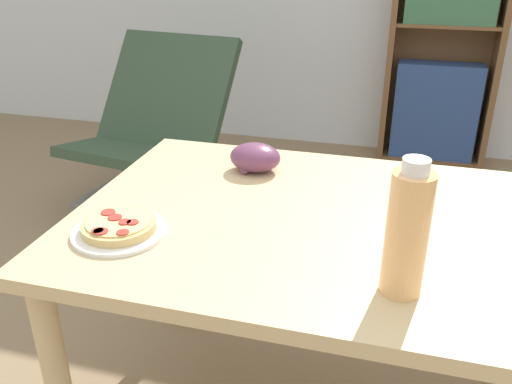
{
  "coord_description": "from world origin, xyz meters",
  "views": [
    {
      "loc": [
        0.14,
        -1.08,
        1.34
      ],
      "look_at": [
        -0.17,
        0.07,
        0.78
      ],
      "focal_mm": 38.0,
      "sensor_mm": 36.0,
      "label": 1
    }
  ],
  "objects_px": {
    "pizza_on_plate": "(119,228)",
    "grape_bunch": "(255,158)",
    "lounge_chair_near": "(154,158)",
    "drink_bottle": "(407,232)",
    "bookshelf": "(446,37)"
  },
  "relations": [
    {
      "from": "pizza_on_plate",
      "to": "grape_bunch",
      "type": "height_order",
      "value": "grape_bunch"
    },
    {
      "from": "drink_bottle",
      "to": "bookshelf",
      "type": "relative_size",
      "value": 0.16
    },
    {
      "from": "pizza_on_plate",
      "to": "bookshelf",
      "type": "distance_m",
      "value": 2.71
    },
    {
      "from": "grape_bunch",
      "to": "drink_bottle",
      "type": "height_order",
      "value": "drink_bottle"
    },
    {
      "from": "drink_bottle",
      "to": "bookshelf",
      "type": "xyz_separation_m",
      "value": [
        0.18,
        2.64,
        -0.06
      ]
    },
    {
      "from": "lounge_chair_near",
      "to": "bookshelf",
      "type": "bearing_deg",
      "value": 46.96
    },
    {
      "from": "pizza_on_plate",
      "to": "drink_bottle",
      "type": "height_order",
      "value": "drink_bottle"
    },
    {
      "from": "pizza_on_plate",
      "to": "bookshelf",
      "type": "relative_size",
      "value": 0.13
    },
    {
      "from": "lounge_chair_near",
      "to": "pizza_on_plate",
      "type": "bearing_deg",
      "value": -57.99
    },
    {
      "from": "drink_bottle",
      "to": "pizza_on_plate",
      "type": "bearing_deg",
      "value": 174.75
    },
    {
      "from": "drink_bottle",
      "to": "lounge_chair_near",
      "type": "height_order",
      "value": "drink_bottle"
    },
    {
      "from": "drink_bottle",
      "to": "bookshelf",
      "type": "bearing_deg",
      "value": 86.12
    },
    {
      "from": "pizza_on_plate",
      "to": "lounge_chair_near",
      "type": "xyz_separation_m",
      "value": [
        -0.63,
        1.45,
        -0.45
      ]
    },
    {
      "from": "pizza_on_plate",
      "to": "grape_bunch",
      "type": "relative_size",
      "value": 1.47
    },
    {
      "from": "pizza_on_plate",
      "to": "bookshelf",
      "type": "xyz_separation_m",
      "value": [
        0.81,
        2.59,
        0.06
      ]
    }
  ]
}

